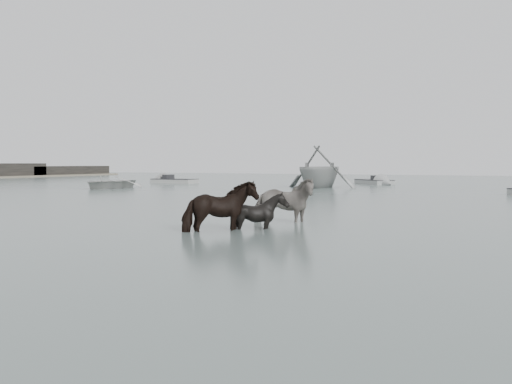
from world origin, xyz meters
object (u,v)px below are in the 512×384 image
at_px(pony_dark, 221,200).
at_px(pony_black, 260,203).
at_px(pony_pinto, 283,194).
at_px(rowboat_lead, 108,181).

height_order(pony_dark, pony_black, pony_dark).
bearing_deg(pony_pinto, rowboat_lead, 44.14).
xyz_separation_m(pony_pinto, pony_dark, (-0.56, -2.88, -0.03)).
relative_size(pony_dark, rowboat_lead, 0.34).
bearing_deg(pony_pinto, pony_black, 175.03).
relative_size(pony_pinto, pony_dark, 1.22).
relative_size(pony_black, rowboat_lead, 0.29).
bearing_deg(pony_black, pony_pinto, 13.87).
bearing_deg(rowboat_lead, pony_pinto, -44.14).
bearing_deg(pony_black, rowboat_lead, 59.93).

